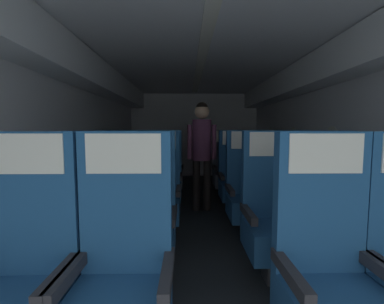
% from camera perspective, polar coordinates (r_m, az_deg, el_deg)
% --- Properties ---
extents(ground, '(3.51, 7.51, 0.02)m').
position_cam_1_polar(ground, '(3.42, 2.20, -15.94)').
color(ground, '#23282D').
extents(fuselage_shell, '(3.39, 7.16, 2.18)m').
position_cam_1_polar(fuselage_shell, '(3.47, 2.06, 11.05)').
color(fuselage_shell, silver).
rests_on(fuselage_shell, ground).
extents(seat_a_left_window, '(0.50, 0.48, 1.20)m').
position_cam_1_polar(seat_a_left_window, '(1.61, -33.39, -22.17)').
color(seat_a_left_window, '#38383D').
rests_on(seat_a_left_window, ground).
extents(seat_a_left_aisle, '(0.50, 0.48, 1.20)m').
position_cam_1_polar(seat_a_left_aisle, '(1.43, -15.11, -24.95)').
color(seat_a_left_aisle, '#38383D').
rests_on(seat_a_left_aisle, ground).
extents(seat_a_right_window, '(0.50, 0.48, 1.20)m').
position_cam_1_polar(seat_a_right_window, '(1.55, 28.04, -22.93)').
color(seat_a_right_window, '#38383D').
rests_on(seat_a_right_window, ground).
extents(seat_b_left_window, '(0.50, 0.48, 1.20)m').
position_cam_1_polar(seat_b_left_window, '(2.28, -21.65, -13.58)').
color(seat_b_left_window, '#38383D').
rests_on(seat_b_left_window, ground).
extents(seat_b_left_aisle, '(0.50, 0.48, 1.20)m').
position_cam_1_polar(seat_b_left_aisle, '(2.17, -10.17, -14.28)').
color(seat_b_left_aisle, '#38383D').
rests_on(seat_b_left_aisle, ground).
extents(seat_b_right_aisle, '(0.50, 0.48, 1.20)m').
position_cam_1_polar(seat_b_right_aisle, '(2.45, 28.29, -12.51)').
color(seat_b_right_aisle, '#38383D').
rests_on(seat_b_right_aisle, ground).
extents(seat_b_right_window, '(0.50, 0.48, 1.20)m').
position_cam_1_polar(seat_b_right_window, '(2.27, 17.46, -13.51)').
color(seat_b_right_window, '#38383D').
rests_on(seat_b_right_window, ground).
extents(seat_c_left_window, '(0.50, 0.48, 1.20)m').
position_cam_1_polar(seat_c_left_window, '(3.04, -16.39, -8.77)').
color(seat_c_left_window, '#38383D').
rests_on(seat_c_left_window, ground).
extents(seat_c_left_aisle, '(0.50, 0.48, 1.20)m').
position_cam_1_polar(seat_c_left_aisle, '(2.95, -7.29, -9.05)').
color(seat_c_left_aisle, '#38383D').
rests_on(seat_c_left_aisle, ground).
extents(seat_c_right_aisle, '(0.50, 0.48, 1.20)m').
position_cam_1_polar(seat_c_right_aisle, '(3.18, 20.75, -8.31)').
color(seat_c_right_aisle, '#38383D').
rests_on(seat_c_right_aisle, ground).
extents(seat_c_right_window, '(0.50, 0.48, 1.20)m').
position_cam_1_polar(seat_c_right_window, '(3.04, 12.26, -8.71)').
color(seat_c_right_window, '#38383D').
rests_on(seat_c_right_window, ground).
extents(seat_d_left_window, '(0.50, 0.48, 1.20)m').
position_cam_1_polar(seat_d_left_window, '(3.84, -13.08, -5.85)').
color(seat_d_left_window, '#38383D').
rests_on(seat_d_left_window, ground).
extents(seat_d_left_aisle, '(0.50, 0.48, 1.20)m').
position_cam_1_polar(seat_d_left_aisle, '(3.76, -5.95, -5.98)').
color(seat_d_left_aisle, '#38383D').
rests_on(seat_d_left_aisle, ground).
extents(seat_d_right_aisle, '(0.50, 0.48, 1.20)m').
position_cam_1_polar(seat_d_right_aisle, '(3.93, 16.30, -5.69)').
color(seat_d_right_aisle, '#38383D').
rests_on(seat_d_right_aisle, ground).
extents(seat_d_right_window, '(0.50, 0.48, 1.20)m').
position_cam_1_polar(seat_d_right_window, '(3.82, 9.59, -5.85)').
color(seat_d_right_window, '#38383D').
rests_on(seat_d_right_window, ground).
extents(seat_e_left_window, '(0.50, 0.48, 1.20)m').
position_cam_1_polar(seat_e_left_window, '(4.64, -10.84, -3.97)').
color(seat_e_left_window, '#38383D').
rests_on(seat_e_left_window, ground).
extents(seat_e_left_aisle, '(0.50, 0.48, 1.20)m').
position_cam_1_polar(seat_e_left_aisle, '(4.59, -5.04, -3.98)').
color(seat_e_left_aisle, '#38383D').
rests_on(seat_e_left_aisle, ground).
extents(seat_e_right_aisle, '(0.50, 0.48, 1.20)m').
position_cam_1_polar(seat_e_right_aisle, '(4.71, 13.11, -3.86)').
color(seat_e_right_aisle, '#38383D').
rests_on(seat_e_right_aisle, ground).
extents(seat_e_right_window, '(0.50, 0.48, 1.20)m').
position_cam_1_polar(seat_e_right_window, '(4.62, 7.63, -3.95)').
color(seat_e_right_window, '#38383D').
rests_on(seat_e_right_window, ground).
extents(flight_attendant, '(0.43, 0.28, 1.61)m').
position_cam_1_polar(flight_attendant, '(3.83, 2.18, 1.68)').
color(flight_attendant, black).
rests_on(flight_attendant, ground).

